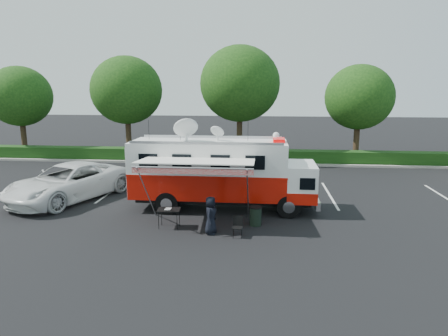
% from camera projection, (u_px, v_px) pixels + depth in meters
% --- Properties ---
extents(ground_plane, '(120.00, 120.00, 0.00)m').
position_uv_depth(ground_plane, '(223.00, 209.00, 19.16)').
color(ground_plane, black).
rests_on(ground_plane, ground).
extents(back_border, '(60.00, 6.14, 8.87)m').
position_uv_depth(back_border, '(255.00, 96.00, 30.62)').
color(back_border, '#9E998E').
rests_on(back_border, ground_plane).
extents(stall_lines, '(24.12, 5.50, 0.01)m').
position_uv_depth(stall_lines, '(219.00, 192.00, 22.14)').
color(stall_lines, silver).
rests_on(stall_lines, ground_plane).
extents(command_truck, '(8.72, 2.40, 4.19)m').
position_uv_depth(command_truck, '(221.00, 172.00, 18.81)').
color(command_truck, black).
rests_on(command_truck, ground_plane).
extents(awning, '(4.76, 2.47, 2.88)m').
position_uv_depth(awning, '(196.00, 163.00, 16.27)').
color(awning, silver).
rests_on(awning, ground_plane).
extents(white_suv, '(5.38, 7.32, 1.85)m').
position_uv_depth(white_suv, '(69.00, 200.00, 20.72)').
color(white_suv, silver).
rests_on(white_suv, ground_plane).
extents(person, '(0.56, 0.80, 1.53)m').
position_uv_depth(person, '(211.00, 233.00, 15.96)').
color(person, black).
rests_on(person, ground_plane).
extents(folding_table, '(0.99, 0.74, 0.80)m').
position_uv_depth(folding_table, '(169.00, 210.00, 16.49)').
color(folding_table, black).
rests_on(folding_table, ground_plane).
extents(folding_chair, '(0.43, 0.45, 0.82)m').
position_uv_depth(folding_chair, '(238.00, 225.00, 15.58)').
color(folding_chair, black).
rests_on(folding_chair, ground_plane).
extents(trash_bin, '(0.54, 0.54, 0.81)m').
position_uv_depth(trash_bin, '(256.00, 216.00, 16.84)').
color(trash_bin, black).
rests_on(trash_bin, ground_plane).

